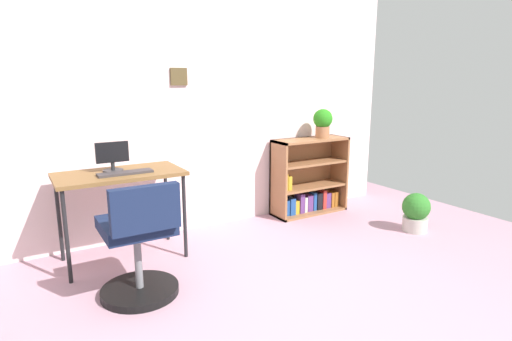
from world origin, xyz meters
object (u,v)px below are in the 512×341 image
(potted_plant_on_shelf, at_px, (323,122))
(potted_plant_floor, at_px, (416,212))
(desk, at_px, (120,181))
(keyboard, at_px, (125,173))
(bookshelf_low, at_px, (307,180))
(monitor, at_px, (112,157))
(office_chair, at_px, (139,247))

(potted_plant_on_shelf, relative_size, potted_plant_floor, 0.83)
(potted_plant_on_shelf, bearing_deg, desk, -175.51)
(keyboard, relative_size, bookshelf_low, 0.49)
(monitor, height_order, keyboard, monitor)
(monitor, height_order, bookshelf_low, monitor)
(bookshelf_low, height_order, potted_plant_floor, bookshelf_low)
(keyboard, height_order, office_chair, office_chair)
(keyboard, xyz_separation_m, potted_plant_floor, (2.53, -0.70, -0.54))
(monitor, bearing_deg, keyboard, -68.39)
(monitor, xyz_separation_m, potted_plant_on_shelf, (2.20, 0.11, 0.15))
(keyboard, relative_size, potted_plant_on_shelf, 1.34)
(bookshelf_low, relative_size, potted_plant_on_shelf, 2.73)
(office_chair, height_order, bookshelf_low, same)
(potted_plant_on_shelf, xyz_separation_m, potted_plant_floor, (0.38, -0.96, -0.79))
(keyboard, bearing_deg, potted_plant_floor, -15.56)
(bookshelf_low, xyz_separation_m, potted_plant_floor, (0.53, -1.01, -0.16))
(monitor, relative_size, potted_plant_on_shelf, 0.81)
(monitor, bearing_deg, bookshelf_low, 4.61)
(office_chair, bearing_deg, potted_plant_on_shelf, 21.11)
(bookshelf_low, bearing_deg, potted_plant_on_shelf, -19.45)
(office_chair, bearing_deg, potted_plant_floor, -2.18)
(monitor, bearing_deg, potted_plant_floor, -18.15)
(office_chair, bearing_deg, bookshelf_low, 23.69)
(desk, bearing_deg, keyboard, -73.39)
(keyboard, distance_m, bookshelf_low, 2.06)
(monitor, xyz_separation_m, bookshelf_low, (2.06, 0.17, -0.49))
(office_chair, distance_m, bookshelf_low, 2.27)
(desk, xyz_separation_m, potted_plant_floor, (2.55, -0.79, -0.46))
(desk, xyz_separation_m, potted_plant_on_shelf, (2.17, 0.17, 0.33))
(keyboard, distance_m, potted_plant_on_shelf, 2.18)
(monitor, bearing_deg, desk, -61.54)
(potted_plant_on_shelf, bearing_deg, potted_plant_floor, -68.40)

